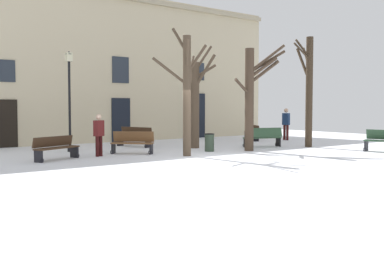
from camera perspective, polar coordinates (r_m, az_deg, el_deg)
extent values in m
plane|color=white|center=(15.78, 3.68, -3.96)|extent=(33.51, 33.51, 0.00)
cube|color=beige|center=(23.33, -10.38, 7.93)|extent=(20.94, 0.40, 7.91)
cube|color=black|center=(21.27, -23.55, 0.54)|extent=(0.99, 0.08, 2.20)
cube|color=#262D38|center=(21.32, -23.68, 7.00)|extent=(0.89, 0.06, 1.00)
cube|color=black|center=(23.17, -9.45, 1.08)|extent=(1.07, 0.08, 2.34)
cube|color=#262D38|center=(23.24, -9.51, 7.65)|extent=(0.96, 0.06, 1.39)
cube|color=black|center=(25.77, 0.59, 1.66)|extent=(1.25, 0.08, 2.67)
cube|color=#262D38|center=(25.85, 0.59, 7.56)|extent=(1.12, 0.06, 1.05)
cylinder|color=#4C3D2D|center=(19.29, 0.41, 3.04)|extent=(0.38, 0.38, 3.86)
cylinder|color=#4C3D2D|center=(19.51, 1.78, 7.56)|extent=(1.02, 0.44, 0.68)
cylinder|color=#4C3D2D|center=(19.59, 1.49, 9.23)|extent=(0.90, 0.29, 1.20)
cylinder|color=#4C3D2D|center=(19.84, -0.36, 6.27)|extent=(0.28, 1.21, 0.93)
cylinder|color=#4C3D2D|center=(19.10, 1.70, 7.55)|extent=(0.55, 1.08, 1.48)
cylinder|color=#4C3D2D|center=(19.50, -0.35, 5.00)|extent=(0.36, 0.77, 0.97)
cylinder|color=#382B1E|center=(20.56, 15.35, 4.62)|extent=(0.32, 0.32, 5.08)
cylinder|color=#382B1E|center=(20.38, 14.46, 9.87)|extent=(1.01, 0.19, 0.76)
cylinder|color=#382B1E|center=(21.30, 15.25, 8.03)|extent=(1.10, 1.06, 1.36)
cylinder|color=#382B1E|center=(21.06, 14.61, 8.17)|extent=(0.42, 1.10, 1.67)
cylinder|color=#382B1E|center=(20.48, 14.56, 10.18)|extent=(0.85, 0.27, 0.85)
cylinder|color=#382B1E|center=(21.36, 15.02, 8.84)|extent=(0.98, 1.18, 1.30)
cylinder|color=#423326|center=(18.26, 7.65, 3.74)|extent=(0.38, 0.38, 4.32)
cylinder|color=#423326|center=(18.49, 9.56, 7.34)|extent=(1.25, 0.75, 1.06)
cylinder|color=#423326|center=(18.69, 9.99, 8.70)|extent=(1.61, 0.70, 1.04)
cylinder|color=#423326|center=(18.43, 9.44, 7.92)|extent=(1.09, 0.79, 0.93)
cylinder|color=#423326|center=(17.96, 6.75, 5.45)|extent=(0.93, 0.21, 0.71)
cylinder|color=#423326|center=(18.54, 9.95, 9.09)|extent=(1.39, 0.89, 1.22)
cylinder|color=#4C3D2D|center=(16.19, -0.68, 4.28)|extent=(0.30, 0.30, 4.54)
cylinder|color=#4C3D2D|center=(16.95, -0.66, 9.52)|extent=(0.89, 1.17, 0.94)
cylinder|color=#4C3D2D|center=(15.81, -0.59, 9.89)|extent=(0.62, 0.93, 1.02)
cylinder|color=#4C3D2D|center=(16.52, -1.63, 11.56)|extent=(0.41, 0.67, 1.01)
cylinder|color=#4C3D2D|center=(16.20, -2.96, 7.56)|extent=(1.21, 0.77, 1.07)
cylinder|color=#4C3D2D|center=(16.90, -0.22, 7.77)|extent=(1.08, 1.03, 1.26)
cylinder|color=#4C3D2D|center=(16.52, 0.59, 9.17)|extent=(0.95, 0.16, 1.18)
cylinder|color=black|center=(18.41, -16.00, 2.73)|extent=(0.10, 0.10, 3.73)
cylinder|color=black|center=(18.50, -15.93, -2.75)|extent=(0.22, 0.22, 0.20)
cube|color=beige|center=(18.53, -16.09, 9.07)|extent=(0.24, 0.24, 0.36)
cone|color=black|center=(18.55, -16.10, 9.62)|extent=(0.30, 0.30, 0.14)
cylinder|color=#2D3D2D|center=(17.92, 2.34, -1.99)|extent=(0.39, 0.39, 0.72)
torus|color=black|center=(17.89, 2.34, -0.80)|extent=(0.42, 0.42, 0.04)
cube|color=#3D2819|center=(15.74, -17.54, -2.54)|extent=(1.76, 1.09, 0.05)
cube|color=#3D2819|center=(15.86, -18.02, -1.71)|extent=(1.64, 0.82, 0.36)
cube|color=black|center=(15.23, -19.80, -3.56)|extent=(0.21, 0.37, 0.43)
torus|color=black|center=(15.12, -19.40, -4.11)|extent=(0.17, 0.10, 0.17)
cube|color=black|center=(16.31, -15.42, -3.08)|extent=(0.21, 0.37, 0.43)
torus|color=black|center=(16.21, -15.01, -3.59)|extent=(0.17, 0.10, 0.17)
cube|color=black|center=(19.44, 22.21, -2.19)|extent=(0.41, 0.17, 0.46)
torus|color=black|center=(19.28, 22.06, -2.68)|extent=(0.08, 0.17, 0.17)
cube|color=#3D2819|center=(20.20, -7.76, -1.16)|extent=(1.04, 1.89, 0.05)
cube|color=#3D2819|center=(20.33, -7.41, -0.44)|extent=(0.75, 1.79, 0.41)
cube|color=black|center=(20.81, -9.54, -1.70)|extent=(0.38, 0.19, 0.47)
torus|color=black|center=(20.71, -9.84, -2.15)|extent=(0.09, 0.17, 0.17)
cube|color=black|center=(19.65, -5.87, -1.94)|extent=(0.38, 0.19, 0.47)
torus|color=black|center=(19.54, -6.17, -2.42)|extent=(0.09, 0.17, 0.17)
cube|color=#2D4C33|center=(20.18, 9.36, -1.29)|extent=(1.85, 0.91, 0.05)
cube|color=#2D4C33|center=(20.00, 9.61, -0.59)|extent=(1.77, 0.65, 0.43)
cube|color=black|center=(20.61, 11.42, -1.82)|extent=(0.16, 0.37, 0.43)
torus|color=black|center=(20.75, 11.20, -2.15)|extent=(0.17, 0.08, 0.17)
cube|color=black|center=(19.81, 7.20, -1.97)|extent=(0.16, 0.37, 0.43)
torus|color=black|center=(19.96, 7.00, -2.32)|extent=(0.17, 0.08, 0.17)
cube|color=#3D2819|center=(24.03, 7.93, -0.60)|extent=(1.16, 1.70, 0.05)
cube|color=#3D2819|center=(24.07, 8.36, -0.05)|extent=(0.88, 1.56, 0.38)
cube|color=black|center=(24.80, 7.43, -0.99)|extent=(0.36, 0.23, 0.43)
torus|color=black|center=(24.77, 7.08, -1.32)|extent=(0.11, 0.16, 0.17)
cube|color=black|center=(23.28, 8.46, -1.25)|extent=(0.36, 0.23, 0.43)
torus|color=black|center=(23.25, 8.09, -1.59)|extent=(0.11, 0.16, 0.17)
cube|color=brown|center=(17.11, -7.97, -2.02)|extent=(1.52, 1.46, 0.05)
cube|color=brown|center=(17.28, -7.80, -1.14)|extent=(1.30, 1.22, 0.42)
cube|color=black|center=(17.35, -10.42, -2.68)|extent=(0.32, 0.33, 0.43)
torus|color=black|center=(17.20, -10.59, -3.17)|extent=(0.14, 0.14, 0.17)
cube|color=black|center=(16.94, -5.45, -2.77)|extent=(0.32, 0.33, 0.43)
torus|color=black|center=(16.79, -5.58, -3.28)|extent=(0.14, 0.14, 0.17)
cylinder|color=#350F0F|center=(16.41, -12.50, -2.41)|extent=(0.14, 0.14, 0.77)
cylinder|color=#350F0F|center=(16.54, -12.09, -2.37)|extent=(0.14, 0.14, 0.77)
cube|color=#591919|center=(16.43, -12.32, -0.03)|extent=(0.44, 0.36, 0.59)
sphere|color=beige|center=(16.41, -12.33, 1.48)|extent=(0.21, 0.21, 0.21)
cylinder|color=#350F0F|center=(24.57, 12.22, -0.58)|extent=(0.14, 0.14, 0.85)
cylinder|color=#350F0F|center=(24.49, 12.60, -0.60)|extent=(0.14, 0.14, 0.85)
cube|color=navy|center=(24.50, 12.43, 1.18)|extent=(0.31, 0.42, 0.66)
sphere|color=tan|center=(24.49, 12.44, 2.29)|extent=(0.24, 0.24, 0.24)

